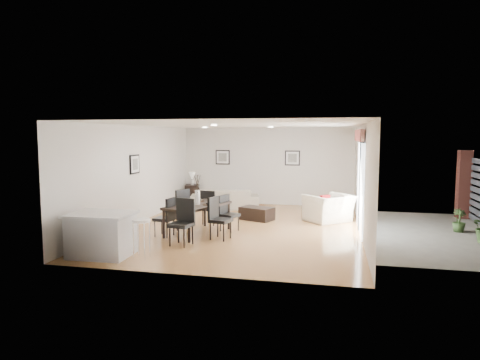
% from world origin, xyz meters
% --- Properties ---
extents(ground, '(8.00, 8.00, 0.00)m').
position_xyz_m(ground, '(0.00, 0.00, 0.00)').
color(ground, '#B5874A').
rests_on(ground, ground).
extents(wall_back, '(6.00, 0.04, 2.70)m').
position_xyz_m(wall_back, '(0.00, 4.00, 1.35)').
color(wall_back, silver).
rests_on(wall_back, ground).
extents(wall_front, '(6.00, 0.04, 2.70)m').
position_xyz_m(wall_front, '(0.00, -4.00, 1.35)').
color(wall_front, silver).
rests_on(wall_front, ground).
extents(wall_left, '(0.04, 8.00, 2.70)m').
position_xyz_m(wall_left, '(-3.00, 0.00, 1.35)').
color(wall_left, silver).
rests_on(wall_left, ground).
extents(wall_right, '(0.04, 8.00, 2.70)m').
position_xyz_m(wall_right, '(3.00, 0.00, 1.35)').
color(wall_right, silver).
rests_on(wall_right, ground).
extents(ceiling, '(6.00, 8.00, 0.02)m').
position_xyz_m(ceiling, '(0.00, 0.00, 2.70)').
color(ceiling, white).
rests_on(ceiling, wall_back).
extents(sofa, '(2.38, 1.37, 0.65)m').
position_xyz_m(sofa, '(-1.21, 2.78, 0.33)').
color(sofa, gray).
rests_on(sofa, ground).
extents(armchair, '(1.57, 1.55, 0.77)m').
position_xyz_m(armchair, '(2.20, 1.30, 0.38)').
color(armchair, white).
rests_on(armchair, ground).
extents(courtyard_plant_b, '(0.39, 0.39, 0.58)m').
position_xyz_m(courtyard_plant_b, '(5.43, 0.67, 0.29)').
color(courtyard_plant_b, '#395625').
rests_on(courtyard_plant_b, ground).
extents(dining_table, '(1.41, 1.95, 0.73)m').
position_xyz_m(dining_table, '(-0.95, -0.93, 0.66)').
color(dining_table, black).
rests_on(dining_table, ground).
extents(dining_chair_wnear, '(0.47, 0.47, 0.94)m').
position_xyz_m(dining_chair_wnear, '(-1.57, -1.38, 0.53)').
color(dining_chair_wnear, black).
rests_on(dining_chair_wnear, ground).
extents(dining_chair_wfar, '(0.62, 0.62, 1.04)m').
position_xyz_m(dining_chair_wfar, '(-1.57, -0.52, 0.58)').
color(dining_chair_wfar, black).
rests_on(dining_chair_wfar, ground).
extents(dining_chair_enear, '(0.54, 0.54, 0.99)m').
position_xyz_m(dining_chair_enear, '(-0.33, -1.35, 0.55)').
color(dining_chair_enear, black).
rests_on(dining_chair_enear, ground).
extents(dining_chair_efar, '(0.54, 0.54, 0.92)m').
position_xyz_m(dining_chair_efar, '(-0.32, -0.45, 0.51)').
color(dining_chair_efar, black).
rests_on(dining_chair_efar, ground).
extents(dining_chair_head, '(0.54, 0.54, 1.03)m').
position_xyz_m(dining_chair_head, '(-0.93, -2.01, 0.58)').
color(dining_chair_head, black).
rests_on(dining_chair_head, ground).
extents(dining_chair_foot, '(0.51, 0.51, 0.95)m').
position_xyz_m(dining_chair_foot, '(-0.97, 0.17, 0.53)').
color(dining_chair_foot, black).
rests_on(dining_chair_foot, ground).
extents(vase, '(0.80, 1.31, 0.74)m').
position_xyz_m(vase, '(-0.95, -0.93, 1.06)').
color(vase, white).
rests_on(vase, dining_table).
extents(coffee_table, '(1.07, 0.87, 0.37)m').
position_xyz_m(coffee_table, '(0.17, 1.10, 0.18)').
color(coffee_table, black).
rests_on(coffee_table, ground).
extents(side_table, '(0.60, 0.60, 0.66)m').
position_xyz_m(side_table, '(-2.66, 3.66, 0.33)').
color(side_table, black).
rests_on(side_table, ground).
extents(table_lamp, '(0.24, 0.24, 0.45)m').
position_xyz_m(table_lamp, '(-2.66, 3.66, 0.96)').
color(table_lamp, white).
rests_on(table_lamp, side_table).
extents(cushion, '(0.30, 0.31, 0.33)m').
position_xyz_m(cushion, '(2.09, 1.19, 0.60)').
color(cushion, '#A91519').
rests_on(cushion, armchair).
extents(kitchen_island, '(1.28, 1.00, 0.88)m').
position_xyz_m(kitchen_island, '(-2.23, -3.23, 0.45)').
color(kitchen_island, silver).
rests_on(kitchen_island, ground).
extents(bar_stool, '(0.36, 0.36, 0.79)m').
position_xyz_m(bar_stool, '(-1.36, -3.23, 0.68)').
color(bar_stool, white).
rests_on(bar_stool, ground).
extents(framed_print_back_left, '(0.52, 0.04, 0.52)m').
position_xyz_m(framed_print_back_left, '(-1.60, 3.97, 1.65)').
color(framed_print_back_left, black).
rests_on(framed_print_back_left, wall_back).
extents(framed_print_back_right, '(0.52, 0.04, 0.52)m').
position_xyz_m(framed_print_back_right, '(0.90, 3.97, 1.65)').
color(framed_print_back_right, black).
rests_on(framed_print_back_right, wall_back).
extents(framed_print_left_wall, '(0.04, 0.52, 0.52)m').
position_xyz_m(framed_print_left_wall, '(-2.97, -0.20, 1.65)').
color(framed_print_left_wall, black).
rests_on(framed_print_left_wall, wall_left).
extents(sliding_door, '(0.12, 2.70, 2.57)m').
position_xyz_m(sliding_door, '(2.96, 0.30, 1.66)').
color(sliding_door, white).
rests_on(sliding_door, wall_right).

